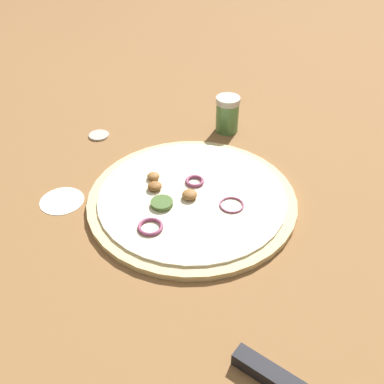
% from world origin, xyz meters
% --- Properties ---
extents(ground_plane, '(3.00, 3.00, 0.00)m').
position_xyz_m(ground_plane, '(0.00, 0.00, 0.00)').
color(ground_plane, olive).
extents(pizza, '(0.33, 0.33, 0.03)m').
position_xyz_m(pizza, '(0.00, 0.00, 0.01)').
color(pizza, beige).
rests_on(pizza, ground_plane).
extents(spice_jar, '(0.05, 0.05, 0.07)m').
position_xyz_m(spice_jar, '(-0.14, -0.19, 0.04)').
color(spice_jar, '#4C7F42').
rests_on(spice_jar, ground_plane).
extents(loose_cap, '(0.04, 0.04, 0.01)m').
position_xyz_m(loose_cap, '(0.11, -0.25, 0.00)').
color(loose_cap, beige).
rests_on(loose_cap, ground_plane).
extents(flour_patch, '(0.07, 0.07, 0.00)m').
position_xyz_m(flour_patch, '(0.20, -0.07, 0.00)').
color(flour_patch, white).
rests_on(flour_patch, ground_plane).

